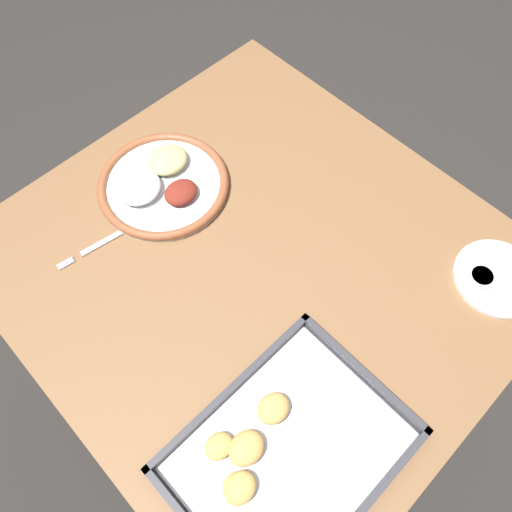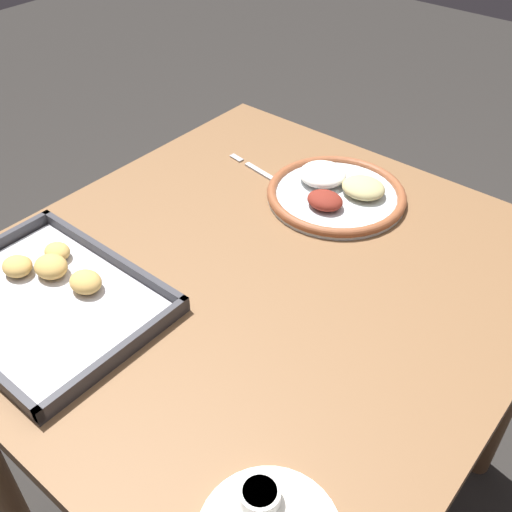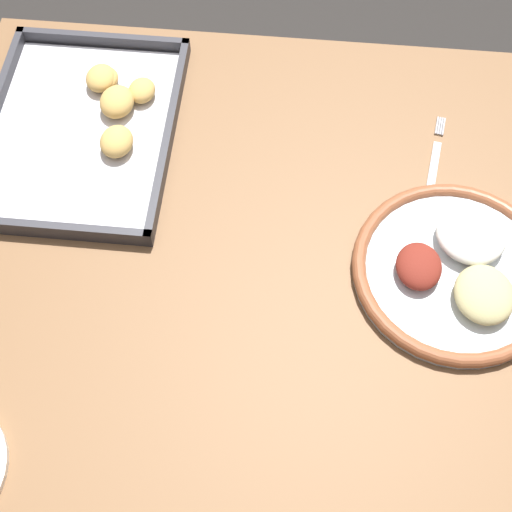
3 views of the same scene
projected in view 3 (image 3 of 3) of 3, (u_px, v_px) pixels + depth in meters
The scene contains 5 objects.
ground_plane at pixel (256, 425), 1.69m from camera, with size 8.00×8.00×0.00m, color #282623.
dining_table at pixel (256, 307), 1.12m from camera, with size 0.92×0.99×0.78m.
dinner_plate at pixel (457, 268), 1.00m from camera, with size 0.29×0.29×0.05m.
fork at pixel (432, 175), 1.09m from camera, with size 0.21×0.04×0.00m.
baking_tray at pixel (89, 123), 1.12m from camera, with size 0.39×0.30×0.04m.
Camera 3 is at (-0.48, -0.05, 1.67)m, focal length 50.00 mm.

